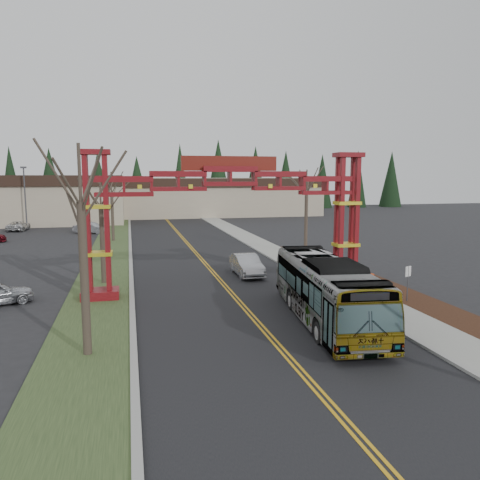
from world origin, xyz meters
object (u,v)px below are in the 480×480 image
object	(u,v)px
bare_tree_median_near	(81,203)
retail_building_east	(213,196)
transit_bus	(326,290)
silver_sedan	(247,265)
bare_tree_right_far	(307,193)
barrel_north	(337,266)
parked_car_far_a	(91,228)
street_sign	(408,277)
bare_tree_median_mid	(101,207)
parked_car_far_b	(18,226)
barrel_mid	(344,274)
barrel_south	(370,282)
gateway_arch	(230,198)
light_pole_far	(25,193)
bare_tree_median_far	(112,192)

from	to	relation	value
bare_tree_median_near	retail_building_east	bearing A→B (deg)	75.80
transit_bus	silver_sedan	distance (m)	11.87
bare_tree_right_far	barrel_north	bearing A→B (deg)	-94.94
parked_car_far_a	street_sign	distance (m)	44.33
silver_sedan	bare_tree_median_mid	bearing A→B (deg)	-178.63
silver_sedan	parked_car_far_b	xyz separation A→B (m)	(-23.15, 35.25, -0.13)
silver_sedan	barrel_mid	xyz separation A→B (m)	(6.25, -3.39, -0.28)
parked_car_far_b	street_sign	size ratio (longest dim) A/B	2.17
barrel_south	barrel_mid	bearing A→B (deg)	99.04
transit_bus	barrel_south	xyz separation A→B (m)	(5.53, 5.54, -1.11)
gateway_arch	bare_tree_median_mid	world-z (taller)	gateway_arch
transit_bus	light_pole_far	bearing A→B (deg)	122.43
bare_tree_median_near	light_pole_far	world-z (taller)	light_pole_far
barrel_mid	barrel_north	distance (m)	2.86
retail_building_east	barrel_north	bearing A→B (deg)	-90.72
bare_tree_median_mid	bare_tree_median_far	size ratio (longest dim) A/B	0.94
bare_tree_right_far	barrel_north	xyz separation A→B (m)	(-0.73, -8.46, -5.30)
retail_building_east	parked_car_far_b	bearing A→B (deg)	-144.42
bare_tree_median_near	bare_tree_median_far	bearing A→B (deg)	90.00
bare_tree_median_near	transit_bus	bearing A→B (deg)	9.90
bare_tree_right_far	parked_car_far_a	bearing A→B (deg)	133.88
gateway_arch	street_sign	bearing A→B (deg)	-27.77
bare_tree_median_mid	bare_tree_right_far	distance (m)	19.78
silver_sedan	barrel_south	bearing A→B (deg)	-43.55
parked_car_far_b	light_pole_far	bearing A→B (deg)	-109.08
gateway_arch	barrel_mid	world-z (taller)	gateway_arch
parked_car_far_b	bare_tree_right_far	xyz separation A→B (m)	(30.88, -27.43, 5.16)
gateway_arch	transit_bus	xyz separation A→B (m)	(3.44, -7.17, -4.34)
parked_car_far_a	barrel_south	bearing A→B (deg)	-126.71
parked_car_far_b	bare_tree_right_far	world-z (taller)	bare_tree_right_far
street_sign	parked_car_far_a	bearing A→B (deg)	117.58
parked_car_far_b	light_pole_far	size ratio (longest dim) A/B	0.55
barrel_south	barrel_north	xyz separation A→B (m)	(0.30, 5.60, -0.01)
bare_tree_median_far	barrel_south	bearing A→B (deg)	-58.54
bare_tree_median_far	silver_sedan	bearing A→B (deg)	-64.47
street_sign	parked_car_far_b	bearing A→B (deg)	124.11
bare_tree_median_near	silver_sedan	bearing A→B (deg)	53.30
bare_tree_median_mid	barrel_south	bearing A→B (deg)	-19.11
retail_building_east	silver_sedan	xyz separation A→B (m)	(-7.73, -57.34, -2.72)
bare_tree_median_far	bare_tree_right_far	bearing A→B (deg)	-37.22
bare_tree_right_far	street_sign	size ratio (longest dim) A/B	3.65
retail_building_east	bare_tree_median_mid	bearing A→B (deg)	-107.33
bare_tree_median_far	barrel_mid	size ratio (longest dim) A/B	7.73
barrel_mid	street_sign	bearing A→B (deg)	-80.86
gateway_arch	silver_sedan	bearing A→B (deg)	63.81
transit_bus	parked_car_far_b	distance (m)	52.95
barrel_south	bare_tree_right_far	bearing A→B (deg)	85.81
silver_sedan	parked_car_far_b	distance (m)	42.17
bare_tree_median_mid	light_pole_far	size ratio (longest dim) A/B	0.85
barrel_south	bare_tree_median_far	bearing A→B (deg)	121.46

